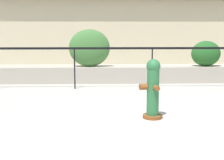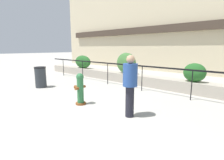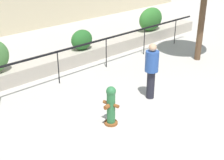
% 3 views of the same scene
% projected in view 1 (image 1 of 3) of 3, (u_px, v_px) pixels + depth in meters
% --- Properties ---
extents(ground_plane, '(120.00, 120.00, 0.00)m').
position_uv_depth(ground_plane, '(214.00, 158.00, 3.89)').
color(ground_plane, '#B2ADA3').
extents(planter_wall_low, '(18.00, 0.70, 0.50)m').
position_uv_depth(planter_wall_low, '(146.00, 74.00, 9.78)').
color(planter_wall_low, '#ADA393').
rests_on(planter_wall_low, ground).
extents(fence_railing_segment, '(15.00, 0.05, 1.15)m').
position_uv_depth(fence_railing_segment, '(152.00, 52.00, 8.58)').
color(fence_railing_segment, black).
rests_on(fence_railing_segment, ground).
extents(hedge_bush_1, '(1.26, 0.58, 1.15)m').
position_uv_depth(hedge_bush_1, '(89.00, 48.00, 9.60)').
color(hedge_bush_1, '#427538').
rests_on(hedge_bush_1, planter_wall_low).
extents(hedge_bush_2, '(0.92, 0.62, 0.79)m').
position_uv_depth(hedge_bush_2, '(206.00, 54.00, 9.74)').
color(hedge_bush_2, '#235B23').
rests_on(hedge_bush_2, planter_wall_low).
extents(fire_hydrant, '(0.46, 0.48, 1.08)m').
position_uv_depth(fire_hydrant, '(153.00, 88.00, 5.61)').
color(fire_hydrant, brown).
rests_on(fire_hydrant, ground).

